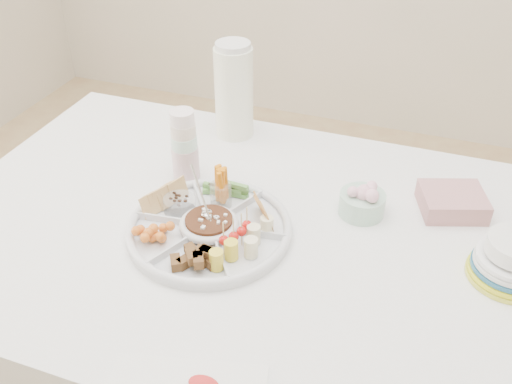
% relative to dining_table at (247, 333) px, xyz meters
% --- Properties ---
extents(dining_table, '(1.52, 1.02, 0.76)m').
position_rel_dining_table_xyz_m(dining_table, '(0.00, 0.00, 0.00)').
color(dining_table, white).
rests_on(dining_table, floor).
extents(party_tray, '(0.42, 0.42, 0.04)m').
position_rel_dining_table_xyz_m(party_tray, '(-0.07, -0.05, 0.40)').
color(party_tray, silver).
rests_on(party_tray, dining_table).
extents(bean_dip, '(0.12, 0.12, 0.04)m').
position_rel_dining_table_xyz_m(bean_dip, '(-0.07, -0.05, 0.41)').
color(bean_dip, black).
rests_on(bean_dip, party_tray).
extents(tortillas, '(0.11, 0.11, 0.06)m').
position_rel_dining_table_xyz_m(tortillas, '(0.03, 0.02, 0.42)').
color(tortillas, olive).
rests_on(tortillas, party_tray).
extents(carrot_cucumber, '(0.12, 0.12, 0.10)m').
position_rel_dining_table_xyz_m(carrot_cucumber, '(-0.09, 0.08, 0.44)').
color(carrot_cucumber, orange).
rests_on(carrot_cucumber, party_tray).
extents(pita_raisins, '(0.12, 0.12, 0.06)m').
position_rel_dining_table_xyz_m(pita_raisins, '(-0.19, -0.00, 0.42)').
color(pita_raisins, tan).
rests_on(pita_raisins, party_tray).
extents(cherries, '(0.11, 0.11, 0.04)m').
position_rel_dining_table_xyz_m(cherries, '(-0.18, -0.13, 0.42)').
color(cherries, '#CA7435').
rests_on(cherries, party_tray).
extents(granola_chunks, '(0.11, 0.11, 0.04)m').
position_rel_dining_table_xyz_m(granola_chunks, '(-0.06, -0.18, 0.42)').
color(granola_chunks, brown).
rests_on(granola_chunks, party_tray).
extents(banana_tomato, '(0.11, 0.11, 0.08)m').
position_rel_dining_table_xyz_m(banana_tomato, '(0.05, -0.11, 0.44)').
color(banana_tomato, tan).
rests_on(banana_tomato, party_tray).
extents(cup_stack, '(0.09, 0.09, 0.20)m').
position_rel_dining_table_xyz_m(cup_stack, '(-0.22, 0.14, 0.48)').
color(cup_stack, '#ACBE9D').
rests_on(cup_stack, dining_table).
extents(thermos, '(0.14, 0.14, 0.29)m').
position_rel_dining_table_xyz_m(thermos, '(-0.19, 0.41, 0.52)').
color(thermos, white).
rests_on(thermos, dining_table).
extents(flower_bowl, '(0.15, 0.15, 0.08)m').
position_rel_dining_table_xyz_m(flower_bowl, '(0.25, 0.15, 0.42)').
color(flower_bowl, '#A0C2B2').
rests_on(flower_bowl, dining_table).
extents(napkin_stack, '(0.19, 0.17, 0.05)m').
position_rel_dining_table_xyz_m(napkin_stack, '(0.46, 0.23, 0.40)').
color(napkin_stack, '#B67A7D').
rests_on(napkin_stack, dining_table).
extents(placemat, '(0.29, 0.16, 0.01)m').
position_rel_dining_table_xyz_m(placemat, '(0.06, -0.44, 0.38)').
color(placemat, white).
rests_on(placemat, dining_table).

